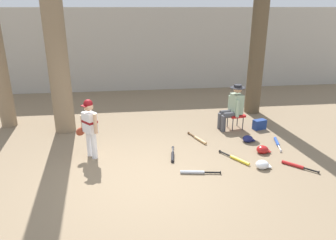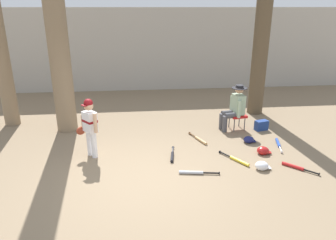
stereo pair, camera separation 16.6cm
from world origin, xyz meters
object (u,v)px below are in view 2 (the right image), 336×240
Objects in this scene: batting_helmet_red at (263,151)px; bat_yellow_trainer at (237,160)px; batting_helmet_white at (262,166)px; seated_spectator at (235,106)px; handbag_beside_stool at (261,125)px; folding_stool at (237,116)px; young_ballplayer at (89,124)px; bat_wood_tan at (200,140)px; bat_blue_youth at (278,144)px; bat_aluminum_silver at (194,173)px; tree_behind_spectator at (262,33)px; tree_near_player at (57,33)px; bat_red_barrel at (296,167)px; batting_helmet_navy at (249,140)px; bat_black_composite at (172,156)px.

bat_yellow_trainer is at bearing -156.65° from batting_helmet_red.
batting_helmet_white is (0.39, -0.39, 0.05)m from bat_yellow_trainer.
handbag_beside_stool is (0.72, -0.13, -0.51)m from seated_spectator.
handbag_beside_stool is (0.63, -0.15, -0.23)m from folding_stool.
bat_yellow_trainer is at bearing -10.75° from young_ballplayer.
folding_stool is 1.38m from bat_wood_tan.
young_ballplayer reaches higher than bat_blue_youth.
batting_helmet_white is (-0.84, -1.10, 0.05)m from bat_blue_youth.
batting_helmet_white reaches higher than bat_aluminum_silver.
batting_helmet_white reaches higher than bat_blue_youth.
batting_helmet_red is at bearing -106.69° from tree_behind_spectator.
tree_near_player is 10.16× the size of bat_red_barrel.
seated_spectator reaches higher than bat_yellow_trainer.
bat_yellow_trainer is (-0.56, -1.85, -0.33)m from folding_stool.
tree_behind_spectator is at bearing 82.88° from bat_blue_youth.
handbag_beside_stool reaches higher than bat_aluminum_silver.
batting_helmet_navy is (4.52, -1.33, -2.42)m from tree_near_player.
folding_stool is 0.58× the size of bat_aluminum_silver.
batting_helmet_red is at bearing -1.12° from bat_black_composite.
batting_helmet_navy is at bearing 17.19° from bat_black_composite.
batting_helmet_red is (4.62, -1.97, -2.42)m from tree_near_player.
young_ballplayer is at bearing 175.57° from batting_helmet_red.
tree_near_player is at bearing -170.92° from tree_behind_spectator.
tree_behind_spectator is 7.70× the size of bat_black_composite.
bat_red_barrel is at bearing -21.32° from bat_yellow_trainer.
bat_black_composite is (-1.81, -1.50, -0.61)m from seated_spectator.
batting_helmet_navy is at bearing -82.67° from seated_spectator.
batting_helmet_white is 1.33m from batting_helmet_navy.
folding_stool is 1.36× the size of handbag_beside_stool.
batting_helmet_red is (-0.55, -0.42, 0.05)m from bat_blue_youth.
bat_yellow_trainer is 2.31× the size of batting_helmet_red.
tree_near_player is 18.41× the size of batting_helmet_white.
tree_behind_spectator is 3.73m from bat_wood_tan.
batting_helmet_red is at bearing 23.50° from bat_aluminum_silver.
bat_yellow_trainer is 1.10m from batting_helmet_navy.
tree_near_player is at bearing 163.33° from bat_blue_youth.
bat_red_barrel is 0.83m from batting_helmet_red.
tree_behind_spectator is 9.68× the size of bat_red_barrel.
bat_black_composite is (-1.91, -1.52, -0.33)m from folding_stool.
handbag_beside_stool is 1.86m from bat_wood_tan.
bat_yellow_trainer is at bearing -13.96° from bat_black_composite.
batting_helmet_white is (1.39, 0.05, 0.05)m from bat_aluminum_silver.
handbag_beside_stool is 2.13m from bat_red_barrel.
seated_spectator is 2.42m from bat_red_barrel.
tree_behind_spectator reaches higher than bat_wood_tan.
bat_red_barrel is 2.29m from bat_wood_tan.
batting_helmet_white is 1.00× the size of batting_helmet_red.
bat_blue_youth is at bearing -97.12° from tree_behind_spectator.
bat_yellow_trainer and bat_blue_youth have the same top height.
bat_wood_tan is 2.35× the size of batting_helmet_red.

